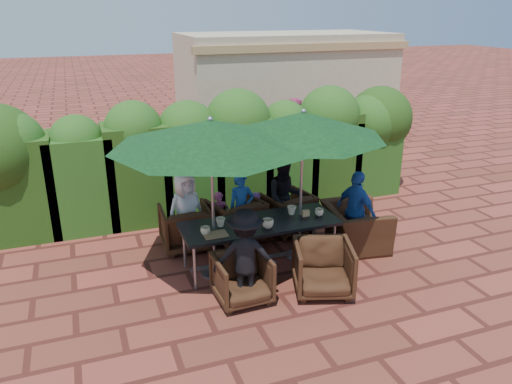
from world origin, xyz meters
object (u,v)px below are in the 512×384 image
object	(u,v)px
umbrella_left	(211,134)
chair_near_left	(242,276)
dining_table	(260,226)
chair_far_right	(288,211)
chair_near_right	(323,266)
umbrella_right	(303,125)
chair_far_left	(185,225)
chair_end_right	(356,220)
chair_far_mid	(236,218)

from	to	relation	value
umbrella_left	chair_near_left	distance (m)	2.04
dining_table	umbrella_left	size ratio (longest dim) A/B	0.85
chair_far_right	chair_near_right	distance (m)	2.13
umbrella_right	chair_far_left	bearing A→B (deg)	150.26
chair_far_right	chair_end_right	bearing A→B (deg)	118.66
chair_far_left	chair_end_right	size ratio (longest dim) A/B	0.75
chair_far_left	dining_table	bearing A→B (deg)	134.64
dining_table	umbrella_right	world-z (taller)	umbrella_right
umbrella_right	chair_far_left	size ratio (longest dim) A/B	3.07
dining_table	chair_end_right	bearing A→B (deg)	2.79
umbrella_left	chair_far_left	size ratio (longest dim) A/B	3.51
chair_near_left	chair_near_right	bearing A→B (deg)	-10.99
umbrella_right	chair_far_mid	xyz separation A→B (m)	(-0.79, 0.93, -1.79)
umbrella_left	chair_far_mid	distance (m)	2.16
dining_table	chair_far_mid	distance (m)	1.03
umbrella_right	chair_far_right	bearing A→B (deg)	77.30
umbrella_left	chair_far_mid	size ratio (longest dim) A/B	3.40
dining_table	chair_near_right	distance (m)	1.23
chair_far_mid	chair_near_right	bearing A→B (deg)	93.38
dining_table	chair_near_left	world-z (taller)	same
dining_table	chair_near_right	world-z (taller)	chair_near_right
umbrella_left	chair_near_right	bearing A→B (deg)	-38.33
chair_far_mid	chair_far_right	bearing A→B (deg)	168.77
umbrella_right	chair_end_right	xyz separation A→B (m)	(1.06, 0.03, -1.73)
umbrella_right	chair_end_right	size ratio (longest dim) A/B	2.30
chair_near_right	umbrella_right	bearing A→B (deg)	100.80
chair_near_right	chair_end_right	size ratio (longest dim) A/B	0.75
chair_far_left	chair_far_mid	xyz separation A→B (m)	(0.89, -0.03, 0.01)
chair_near_left	dining_table	bearing A→B (deg)	54.11
chair_end_right	chair_far_mid	bearing A→B (deg)	72.22
umbrella_left	chair_end_right	world-z (taller)	umbrella_left
dining_table	chair_far_right	size ratio (longest dim) A/B	3.03
dining_table	chair_near_left	size ratio (longest dim) A/B	3.27
umbrella_right	chair_far_left	distance (m)	2.64
umbrella_left	chair_near_left	xyz separation A→B (m)	(0.16, -0.86, -1.84)
umbrella_right	chair_near_right	distance (m)	2.12
umbrella_left	chair_near_left	bearing A→B (deg)	-79.55
chair_far_right	chair_near_left	world-z (taller)	chair_far_right
umbrella_right	chair_far_left	xyz separation A→B (m)	(-1.68, 0.96, -1.80)
chair_far_mid	chair_far_right	world-z (taller)	chair_far_mid
chair_near_left	chair_far_mid	bearing A→B (deg)	72.63
umbrella_left	chair_end_right	bearing A→B (deg)	2.07
umbrella_left	chair_far_left	bearing A→B (deg)	102.17
chair_near_right	chair_near_left	bearing A→B (deg)	-170.97
chair_near_right	umbrella_left	bearing A→B (deg)	159.68
chair_far_right	chair_far_left	bearing A→B (deg)	-11.49
chair_near_left	umbrella_right	bearing A→B (deg)	33.42
umbrella_right	chair_near_left	bearing A→B (deg)	-144.57
chair_near_left	chair_end_right	distance (m)	2.55
chair_far_right	chair_near_right	bearing A→B (deg)	67.85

